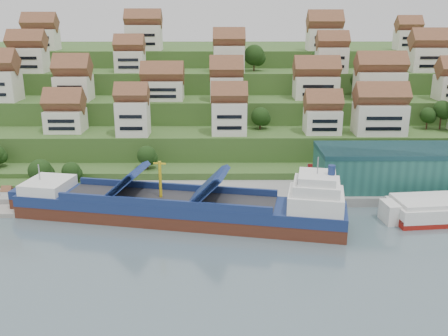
{
  "coord_description": "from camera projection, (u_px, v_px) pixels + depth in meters",
  "views": [
    {
      "loc": [
        -2.33,
        -102.0,
        43.87
      ],
      "look_at": [
        -1.63,
        14.0,
        8.0
      ],
      "focal_mm": 40.0,
      "sensor_mm": 36.0,
      "label": 1
    }
  ],
  "objects": [
    {
      "name": "cargo_ship",
      "position": [
        186.0,
        208.0,
        109.38
      ],
      "size": [
        73.48,
        25.26,
        16.05
      ],
      "rotation": [
        0.0,
        0.0,
        -0.2
      ],
      "color": "#512618",
      "rests_on": "ground"
    },
    {
      "name": "hillside",
      "position": [
        227.0,
        98.0,
        206.2
      ],
      "size": [
        260.0,
        128.0,
        31.0
      ],
      "color": "#2D4C1E",
      "rests_on": "ground"
    },
    {
      "name": "flagpole",
      "position": [
        307.0,
        177.0,
        118.04
      ],
      "size": [
        1.28,
        0.16,
        8.0
      ],
      "color": "gray",
      "rests_on": "quay"
    },
    {
      "name": "warehouse",
      "position": [
        438.0,
        167.0,
        124.84
      ],
      "size": [
        60.0,
        15.0,
        10.0
      ],
      "primitive_type": "cube",
      "color": "#215A51",
      "rests_on": "quay"
    },
    {
      "name": "quay",
      "position": [
        310.0,
        193.0,
        124.54
      ],
      "size": [
        180.0,
        14.0,
        2.2
      ],
      "primitive_type": "cube",
      "color": "gray",
      "rests_on": "ground"
    },
    {
      "name": "hillside_trees",
      "position": [
        200.0,
        107.0,
        149.14
      ],
      "size": [
        141.49,
        62.64,
        31.2
      ],
      "color": "#1D3A13",
      "rests_on": "ground"
    },
    {
      "name": "hillside_village",
      "position": [
        239.0,
        79.0,
        160.09
      ],
      "size": [
        157.6,
        61.43,
        29.04
      ],
      "color": "silver",
      "rests_on": "ground"
    },
    {
      "name": "ground",
      "position": [
        232.0,
        221.0,
        110.42
      ],
      "size": [
        300.0,
        300.0,
        0.0
      ],
      "primitive_type": "plane",
      "color": "slate",
      "rests_on": "ground"
    }
  ]
}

